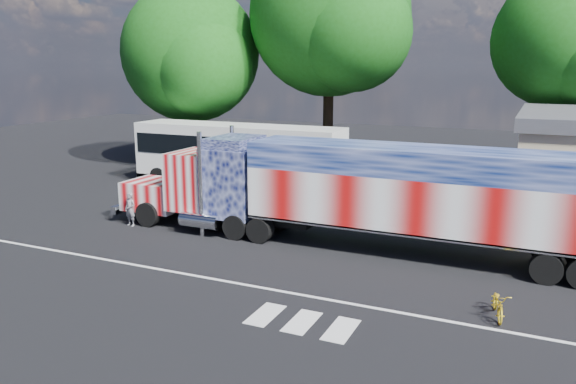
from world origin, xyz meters
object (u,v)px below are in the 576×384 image
at_px(woman, 130,209).
at_px(bicycle, 498,304).
at_px(tree_ne_a, 563,41).
at_px(semi_truck, 358,191).
at_px(tree_n_mid, 332,16).
at_px(tree_nw_a, 192,54).
at_px(coach_bus, 238,155).

relative_size(woman, bicycle, 0.99).
bearing_deg(bicycle, tree_ne_a, 74.04).
relative_size(semi_truck, tree_n_mid, 1.35).
bearing_deg(tree_nw_a, woman, -67.22).
xyz_separation_m(coach_bus, tree_ne_a, (17.24, 8.06, 6.67)).
bearing_deg(bicycle, tree_nw_a, 129.04).
height_order(woman, tree_n_mid, tree_n_mid).
relative_size(tree_n_mid, tree_nw_a, 1.22).
relative_size(coach_bus, bicycle, 8.29).
height_order(semi_truck, coach_bus, semi_truck).
xyz_separation_m(semi_truck, woman, (-10.48, -1.39, -1.56)).
bearing_deg(tree_n_mid, tree_nw_a, -168.13).
bearing_deg(semi_truck, bicycle, -38.33).
bearing_deg(tree_ne_a, coach_bus, -154.94).
bearing_deg(tree_nw_a, semi_truck, -38.72).
distance_m(semi_truck, tree_n_mid, 18.76).
height_order(tree_n_mid, tree_ne_a, tree_n_mid).
distance_m(tree_nw_a, tree_ne_a, 23.99).
bearing_deg(bicycle, tree_n_mid, 110.11).
bearing_deg(tree_n_mid, woman, -102.00).
relative_size(bicycle, tree_ne_a, 0.13).
distance_m(semi_truck, woman, 10.69).
relative_size(woman, tree_n_mid, 0.10).
bearing_deg(coach_bus, bicycle, -38.41).
xyz_separation_m(coach_bus, bicycle, (15.93, -12.63, -1.56)).
distance_m(coach_bus, bicycle, 20.39).
bearing_deg(coach_bus, semi_truck, -38.46).
relative_size(coach_bus, tree_nw_a, 1.01).
relative_size(semi_truck, bicycle, 13.50).
bearing_deg(semi_truck, coach_bus, 141.54).
relative_size(tree_n_mid, tree_ne_a, 1.26).
bearing_deg(tree_ne_a, bicycle, -93.62).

